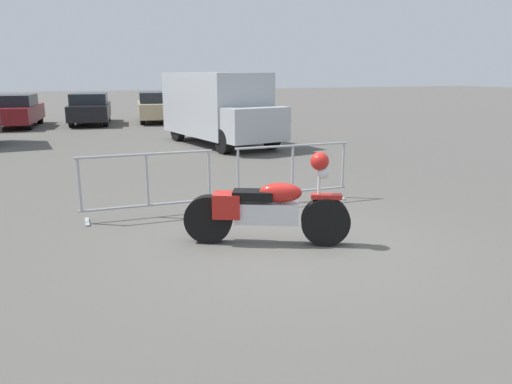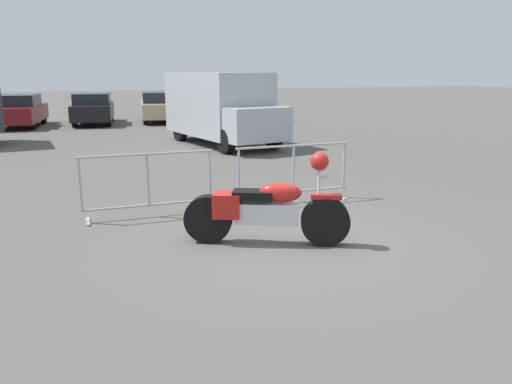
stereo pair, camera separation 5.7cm
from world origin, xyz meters
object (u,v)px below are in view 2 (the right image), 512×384
Objects in this scene: parked_car_black at (93,108)px; pedestrian at (179,105)px; parked_car_tan at (159,107)px; parked_car_red at (220,105)px; delivery_van at (221,106)px; parked_car_maroon at (20,111)px; motorcycle at (266,209)px; crowd_barrier_near at (148,184)px; crowd_barrier_far at (293,173)px.

pedestrian is at bearing -119.55° from parked_car_black.
parked_car_tan is at bearing -81.03° from parked_car_black.
pedestrian reaches higher than parked_car_red.
parked_car_red is (2.53, 8.35, -0.51)m from delivery_van.
parked_car_maroon is (-6.57, 8.14, -0.54)m from delivery_van.
motorcycle is at bearing -42.19° from pedestrian.
crowd_barrier_far is (2.63, 0.00, 0.00)m from crowd_barrier_near.
crowd_barrier_near and crowd_barrier_far have the same top height.
parked_car_tan is (-0.50, 8.36, -0.53)m from delivery_van.
parked_car_red is at bearing -81.09° from parked_car_maroon.
parked_car_black reaches higher than crowd_barrier_far.
delivery_van reaches higher than motorcycle.
crowd_barrier_far is at bearing -18.35° from delivery_van.
parked_car_red is at bearing 69.02° from crowd_barrier_near.
delivery_van is at bearing -149.29° from parked_car_black.
delivery_van is 1.19× the size of parked_car_red.
motorcycle is 17.99m from parked_car_black.
delivery_van is 5.72m from pedestrian.
parked_car_black is at bearing 89.64° from crowd_barrier_near.
parked_car_maroon is at bearing 128.93° from motorcycle.
crowd_barrier_near is at bearing -48.67° from pedestrian.
pedestrian is (-2.67, -2.64, 0.19)m from parked_car_red.
parked_car_black is (-2.52, 16.03, 0.15)m from crowd_barrier_far.
parked_car_maroon is at bearing 109.29° from crowd_barrier_far.
crowd_barrier_near is at bearing 180.00° from crowd_barrier_far.
motorcycle is 0.50× the size of parked_car_black.
delivery_van is at bearing -168.97° from parked_car_tan.
parked_car_red is (3.54, 16.09, 0.18)m from crowd_barrier_far.
parked_car_black reaches higher than crowd_barrier_near.
parked_car_red reaches higher than crowd_barrier_near.
parked_car_tan reaches higher than crowd_barrier_far.
parked_car_maroon is 0.99× the size of parked_car_black.
crowd_barrier_far is 13.49m from pedestrian.
parked_car_maroon is 2.53× the size of pedestrian.
parked_car_black is 2.54× the size of pedestrian.
pedestrian is at bearing 75.40° from crowd_barrier_near.
delivery_van is (1.01, 7.74, 0.69)m from crowd_barrier_far.
crowd_barrier_far is at bearing -37.81° from pedestrian.
parked_car_red is at bearing -81.84° from parked_car_black.
crowd_barrier_far is 0.51× the size of parked_car_black.
parked_car_maroon is (-5.56, 15.88, 0.15)m from crowd_barrier_far.
crowd_barrier_far is 16.83m from parked_car_maroon.
parked_car_tan reaches higher than motorcycle.
delivery_van reaches higher than pedestrian.
pedestrian reaches higher than crowd_barrier_near.
parked_car_maroon reaches higher than motorcycle.
parked_car_black is at bearing 98.97° from parked_car_tan.
delivery_van is at bearing 64.85° from crowd_barrier_near.
crowd_barrier_near is 0.51× the size of parked_car_maroon.
motorcycle is 18.65m from parked_car_red.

